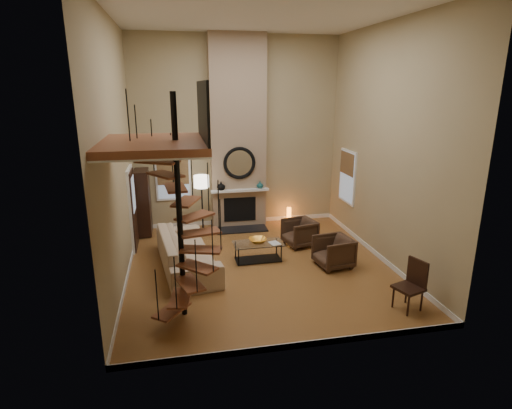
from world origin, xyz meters
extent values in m
cube|color=#AE7238|center=(0.00, 0.00, -0.01)|extent=(6.00, 6.50, 0.01)
cube|color=tan|center=(0.00, 3.25, 2.75)|extent=(6.00, 0.02, 5.50)
cube|color=tan|center=(0.00, -3.25, 2.75)|extent=(6.00, 0.02, 5.50)
cube|color=tan|center=(-3.00, 0.00, 2.75)|extent=(0.02, 6.50, 5.50)
cube|color=tan|center=(3.00, 0.00, 2.75)|extent=(0.02, 6.50, 5.50)
cube|color=silver|center=(0.00, 0.00, 5.50)|extent=(6.00, 6.50, 0.01)
cube|color=white|center=(0.00, 3.24, 0.06)|extent=(6.00, 0.02, 0.12)
cube|color=white|center=(0.00, -3.24, 0.06)|extent=(6.00, 0.02, 0.12)
cube|color=white|center=(-2.99, 0.00, 0.06)|extent=(0.02, 6.50, 0.12)
cube|color=white|center=(2.99, 0.00, 0.06)|extent=(0.02, 6.50, 0.12)
cube|color=#9B7F64|center=(0.00, 3.06, 2.75)|extent=(1.60, 0.38, 5.50)
cube|color=black|center=(0.00, 2.57, 0.02)|extent=(1.50, 0.60, 0.04)
cube|color=black|center=(0.00, 2.86, 0.55)|extent=(0.95, 0.02, 0.72)
cube|color=white|center=(0.00, 2.78, 1.15)|extent=(1.70, 0.18, 0.06)
torus|color=black|center=(0.00, 2.84, 1.95)|extent=(0.94, 0.10, 0.94)
cylinder|color=white|center=(0.00, 2.85, 1.95)|extent=(0.80, 0.01, 0.80)
imported|color=black|center=(-0.55, 2.82, 1.30)|extent=(0.24, 0.24, 0.25)
imported|color=#164D4F|center=(0.60, 2.82, 1.28)|extent=(0.20, 0.20, 0.21)
cube|color=white|center=(-1.90, 3.23, 1.60)|extent=(1.02, 0.04, 1.52)
cube|color=#8C9EB2|center=(-1.90, 3.21, 1.60)|extent=(0.90, 0.01, 1.40)
cube|color=olive|center=(-1.90, 3.19, 1.81)|extent=(0.90, 0.01, 0.98)
cube|color=white|center=(2.98, 2.00, 1.60)|extent=(0.04, 1.02, 1.52)
cube|color=#8C9EB2|center=(2.96, 2.00, 1.60)|extent=(0.01, 0.90, 1.40)
cube|color=olive|center=(2.94, 2.00, 1.98)|extent=(0.01, 0.90, 0.63)
cube|color=white|center=(-2.97, 1.80, 1.05)|extent=(0.06, 1.05, 2.16)
cube|color=black|center=(-2.94, 1.80, 1.02)|extent=(0.05, 0.90, 2.05)
cube|color=#8C9EB2|center=(-2.90, 1.80, 1.45)|extent=(0.01, 0.60, 0.90)
cube|color=brown|center=(-2.15, -1.80, 3.18)|extent=(1.70, 2.20, 0.12)
cube|color=white|center=(-2.15, -1.80, 3.10)|extent=(1.70, 2.20, 0.03)
cube|color=black|center=(-1.33, -1.80, 3.71)|extent=(0.04, 2.20, 0.94)
cylinder|color=black|center=(-1.80, -1.80, 2.01)|extent=(0.10, 0.10, 4.02)
cube|color=brown|center=(-2.02, -2.08, 0.26)|extent=(0.71, 0.78, 0.04)
cylinder|color=black|center=(-2.24, -2.37, 0.73)|extent=(0.02, 0.02, 0.94)
cube|color=brown|center=(-1.86, -2.15, 0.52)|extent=(0.46, 0.77, 0.04)
cylinder|color=black|center=(-1.93, -2.51, 0.99)|extent=(0.02, 0.02, 0.94)
cube|color=brown|center=(-1.69, -2.14, 0.78)|extent=(0.55, 0.79, 0.04)
cylinder|color=black|center=(-1.58, -2.48, 1.25)|extent=(0.02, 0.02, 0.94)
cube|color=brown|center=(-1.54, -2.05, 1.04)|extent=(0.75, 0.74, 0.04)
cylinder|color=black|center=(-1.28, -2.30, 1.51)|extent=(0.02, 0.02, 0.94)
cube|color=brown|center=(-1.45, -1.90, 1.30)|extent=(0.79, 0.53, 0.04)
cylinder|color=black|center=(-1.11, -2.00, 1.77)|extent=(0.02, 0.02, 0.94)
cube|color=brown|center=(-1.45, -1.73, 1.56)|extent=(0.77, 0.48, 0.04)
cylinder|color=black|center=(-1.10, -1.65, 2.03)|extent=(0.02, 0.02, 0.94)
cube|color=brown|center=(-1.52, -1.57, 1.82)|extent=(0.77, 0.72, 0.04)
cylinder|color=black|center=(-1.25, -1.34, 2.29)|extent=(0.02, 0.02, 0.94)
cube|color=brown|center=(-1.67, -1.47, 2.08)|extent=(0.58, 0.79, 0.04)
cylinder|color=black|center=(-1.53, -1.13, 2.55)|extent=(0.02, 0.02, 0.94)
cube|color=brown|center=(-1.84, -1.44, 2.34)|extent=(0.41, 0.75, 0.04)
cylinder|color=black|center=(-1.88, -1.08, 2.81)|extent=(0.02, 0.02, 0.94)
cube|color=brown|center=(-2.00, -1.50, 2.60)|extent=(0.68, 0.79, 0.04)
cylinder|color=black|center=(-2.20, -1.20, 3.07)|extent=(0.02, 0.02, 0.94)
cube|color=brown|center=(-2.12, -1.63, 2.86)|extent=(0.80, 0.64, 0.04)
cylinder|color=black|center=(-2.44, -1.46, 3.33)|extent=(0.02, 0.02, 0.94)
cube|color=brown|center=(-2.16, -1.80, 3.12)|extent=(0.72, 0.34, 0.04)
cylinder|color=black|center=(-2.52, -1.80, 3.59)|extent=(0.02, 0.02, 0.94)
cube|color=black|center=(-2.77, 2.78, 0.95)|extent=(0.39, 0.82, 1.83)
imported|color=tan|center=(-1.68, 0.27, 0.40)|extent=(1.46, 2.94, 0.82)
imported|color=#432D1F|center=(1.38, 1.11, 0.35)|extent=(0.93, 0.91, 0.71)
imported|color=#432D1F|center=(1.78, -0.32, 0.35)|extent=(0.91, 0.89, 0.73)
cube|color=silver|center=(0.04, 0.33, 0.44)|extent=(1.21, 0.62, 0.02)
cube|color=black|center=(0.04, 0.33, 0.03)|extent=(1.11, 0.52, 0.01)
cylinder|color=black|center=(-0.48, 0.10, 0.22)|extent=(0.03, 0.03, 0.44)
cylinder|color=black|center=(0.56, 0.12, 0.22)|extent=(0.03, 0.03, 0.44)
cylinder|color=black|center=(-0.49, 0.54, 0.22)|extent=(0.03, 0.03, 0.44)
cylinder|color=black|center=(0.55, 0.56, 0.22)|extent=(0.03, 0.03, 0.44)
imported|color=orange|center=(0.04, 0.38, 0.50)|extent=(0.43, 0.43, 0.11)
imported|color=gray|center=(0.39, 0.18, 0.46)|extent=(0.29, 0.35, 0.03)
cylinder|color=black|center=(-1.14, 2.43, 0.01)|extent=(0.38, 0.38, 0.03)
cylinder|color=black|center=(-1.14, 2.43, 0.80)|extent=(0.04, 0.04, 1.62)
cylinder|color=#F2E5C6|center=(-1.14, 2.43, 1.55)|extent=(0.42, 0.42, 0.33)
cylinder|color=orange|center=(1.54, 2.94, 0.25)|extent=(0.13, 0.13, 0.48)
cube|color=black|center=(2.36, -2.46, 0.44)|extent=(0.60, 0.60, 0.05)
cube|color=black|center=(2.55, -2.39, 0.70)|extent=(0.18, 0.44, 0.56)
cylinder|color=black|center=(2.25, -2.69, 0.21)|extent=(0.05, 0.05, 0.45)
cylinder|color=black|center=(2.59, -2.57, 0.21)|extent=(0.05, 0.05, 0.45)
cylinder|color=black|center=(2.13, -2.34, 0.21)|extent=(0.05, 0.05, 0.45)
cylinder|color=black|center=(2.47, -2.23, 0.21)|extent=(0.05, 0.05, 0.45)
camera|label=1|loc=(-1.82, -8.78, 4.11)|focal=28.98mm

